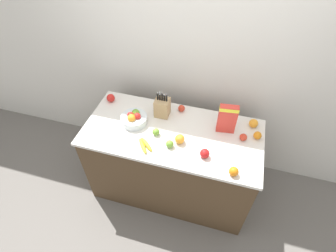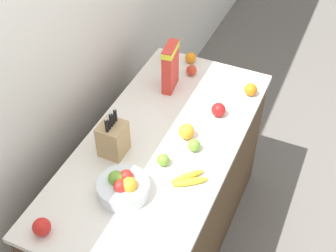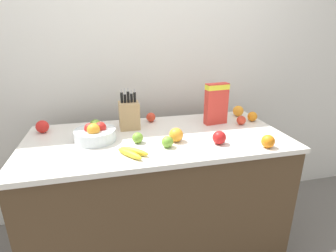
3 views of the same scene
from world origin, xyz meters
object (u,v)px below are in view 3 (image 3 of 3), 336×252
at_px(fruit_bowl, 95,133).
at_px(orange_back_center, 176,135).
at_px(apple_rear, 167,142).
at_px(apple_by_knife_block, 138,138).
at_px(apple_middle, 151,117).
at_px(apple_front, 219,138).
at_px(orange_by_cereal, 238,111).
at_px(cereal_box, 216,102).
at_px(apple_rightmost, 42,127).
at_px(orange_mid_left, 268,141).
at_px(knife_block, 129,115).
at_px(orange_front_left, 252,116).
at_px(apple_leftmost, 241,120).
at_px(banana_bunch, 132,152).

bearing_deg(fruit_bowl, orange_back_center, -14.96).
height_order(apple_rear, apple_by_knife_block, apple_rear).
bearing_deg(fruit_bowl, apple_middle, 35.26).
bearing_deg(apple_front, fruit_bowl, 162.68).
xyz_separation_m(apple_by_knife_block, orange_by_cereal, (0.84, 0.35, 0.01)).
bearing_deg(cereal_box, apple_rightmost, 168.38).
bearing_deg(orange_mid_left, orange_by_cereal, 78.53).
height_order(fruit_bowl, apple_rear, fruit_bowl).
bearing_deg(knife_block, apple_rear, -64.35).
height_order(apple_by_knife_block, apple_middle, apple_middle).
distance_m(fruit_bowl, orange_mid_left, 1.03).
distance_m(cereal_box, orange_mid_left, 0.50).
bearing_deg(orange_front_left, apple_rightmost, 175.70).
bearing_deg(apple_middle, knife_block, -148.64).
bearing_deg(apple_rear, cereal_box, 36.92).
bearing_deg(fruit_bowl, orange_front_left, 5.66).
xyz_separation_m(cereal_box, apple_rear, (-0.44, -0.33, -0.13)).
bearing_deg(orange_by_cereal, apple_rear, -146.58).
bearing_deg(orange_front_left, knife_block, 175.98).
distance_m(apple_middle, orange_mid_left, 0.84).
bearing_deg(apple_by_knife_block, apple_leftmost, 11.27).
bearing_deg(orange_mid_left, orange_front_left, 70.05).
height_order(orange_front_left, orange_back_center, orange_back_center).
xyz_separation_m(knife_block, apple_by_knife_block, (0.02, -0.27, -0.06)).
relative_size(banana_bunch, orange_back_center, 2.11).
relative_size(cereal_box, banana_bunch, 1.61).
relative_size(apple_rear, orange_mid_left, 0.88).
height_order(apple_middle, orange_by_cereal, orange_by_cereal).
distance_m(apple_leftmost, apple_front, 0.41).
distance_m(apple_front, orange_front_left, 0.54).
bearing_deg(apple_leftmost, apple_by_knife_block, -168.73).
bearing_deg(apple_rightmost, apple_rear, -29.40).
height_order(apple_leftmost, apple_rightmost, apple_rightmost).
distance_m(apple_rightmost, orange_front_left, 1.48).
xyz_separation_m(apple_leftmost, apple_rightmost, (-1.36, 0.17, 0.01)).
height_order(knife_block, cereal_box, cereal_box).
height_order(orange_by_cereal, orange_back_center, orange_back_center).
height_order(cereal_box, orange_back_center, cereal_box).
distance_m(apple_front, apple_rightmost, 1.15).
relative_size(apple_middle, orange_by_cereal, 0.82).
xyz_separation_m(banana_bunch, apple_leftmost, (0.82, 0.32, 0.02)).
height_order(knife_block, apple_rear, knife_block).
distance_m(apple_middle, apple_rightmost, 0.74).
bearing_deg(orange_by_cereal, orange_back_center, -148.21).
distance_m(cereal_box, orange_front_left, 0.32).
xyz_separation_m(apple_rear, apple_by_knife_block, (-0.16, 0.10, -0.00)).
bearing_deg(fruit_bowl, banana_bunch, -52.84).
bearing_deg(knife_block, fruit_bowl, -142.08).
bearing_deg(orange_by_cereal, knife_block, -175.02).
bearing_deg(apple_middle, cereal_box, -18.37).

